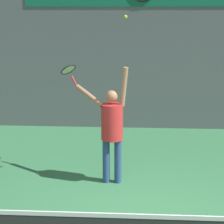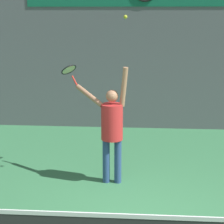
# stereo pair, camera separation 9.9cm
# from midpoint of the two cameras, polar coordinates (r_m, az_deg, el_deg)

# --- Properties ---
(back_wall) EXTENTS (18.00, 0.10, 5.00)m
(back_wall) POSITION_cam_midpoint_polar(r_m,az_deg,el_deg) (10.64, 3.83, 10.89)
(back_wall) COLOR slate
(back_wall) RESTS_ON ground_plane
(tennis_player) EXTENTS (1.02, 0.65, 2.14)m
(tennis_player) POSITION_cam_midpoint_polar(r_m,az_deg,el_deg) (7.24, -0.45, -1.89)
(tennis_player) COLOR #2D4C7F
(tennis_player) RESTS_ON ground_plane
(tennis_racket) EXTENTS (0.40, 0.40, 0.41)m
(tennis_racket) POSITION_cam_midpoint_polar(r_m,az_deg,el_deg) (7.69, -6.46, 5.79)
(tennis_racket) COLOR red
(tennis_ball) EXTENTS (0.06, 0.06, 0.06)m
(tennis_ball) POSITION_cam_midpoint_polar(r_m,az_deg,el_deg) (6.90, 1.48, 13.23)
(tennis_ball) COLOR #CCDB2D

